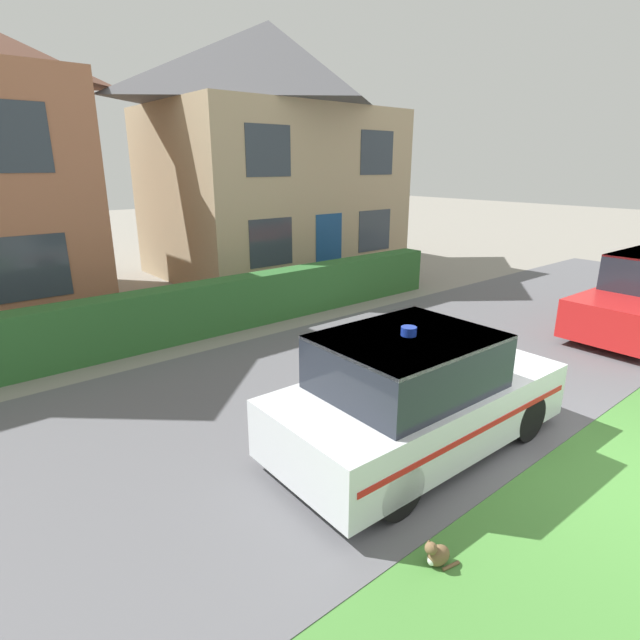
{
  "coord_description": "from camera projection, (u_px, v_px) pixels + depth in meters",
  "views": [
    {
      "loc": [
        -5.89,
        -1.61,
        3.51
      ],
      "look_at": [
        -0.88,
        4.43,
        1.05
      ],
      "focal_mm": 28.0,
      "sensor_mm": 36.0,
      "label": 1
    }
  ],
  "objects": [
    {
      "name": "cat",
      "position": [
        437.0,
        555.0,
        4.53
      ],
      "size": [
        0.31,
        0.23,
        0.29
      ],
      "rotation": [
        0.0,
        0.0,
        2.94
      ],
      "color": "brown",
      "rests_on": "ground"
    },
    {
      "name": "police_car",
      "position": [
        415.0,
        394.0,
        6.24
      ],
      "size": [
        4.0,
        1.88,
        1.67
      ],
      "rotation": [
        0.0,
        0.0,
        -0.02
      ],
      "color": "black",
      "rests_on": "road_strip"
    },
    {
      "name": "ground_plane",
      "position": [
        620.0,
        479.0,
        5.82
      ],
      "size": [
        80.0,
        80.0,
        0.0
      ],
      "primitive_type": "plane",
      "color": "gray"
    },
    {
      "name": "road_strip",
      "position": [
        381.0,
        376.0,
        8.62
      ],
      "size": [
        28.0,
        6.07,
        0.01
      ],
      "primitive_type": "cube",
      "color": "#5B5B60",
      "rests_on": "ground"
    },
    {
      "name": "house_right",
      "position": [
        272.0,
        151.0,
        16.19
      ],
      "size": [
        7.69,
        5.83,
        7.66
      ],
      "color": "tan",
      "rests_on": "ground"
    },
    {
      "name": "garden_hedge",
      "position": [
        206.0,
        309.0,
        10.6
      ],
      "size": [
        13.4,
        0.58,
        1.13
      ],
      "primitive_type": "cube",
      "color": "#2D662D",
      "rests_on": "ground"
    }
  ]
}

